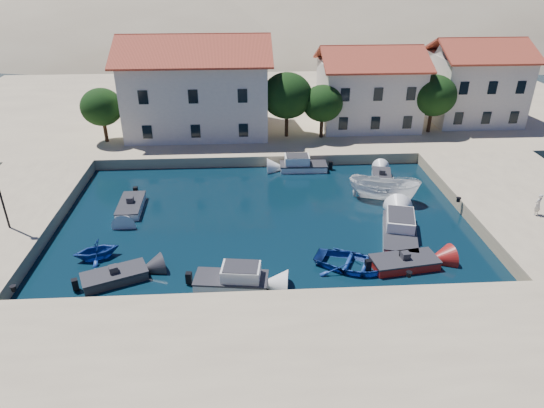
{
  "coord_description": "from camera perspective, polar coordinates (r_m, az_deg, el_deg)",
  "views": [
    {
      "loc": [
        -1.27,
        -21.68,
        17.63
      ],
      "look_at": [
        0.51,
        8.49,
        2.0
      ],
      "focal_mm": 32.0,
      "sensor_mm": 36.0,
      "label": 1
    }
  ],
  "objects": [
    {
      "name": "quay_south",
      "position": [
        23.26,
        0.9,
        -20.1
      ],
      "size": [
        52.0,
        12.0,
        1.0
      ],
      "primitive_type": "cube",
      "color": "tan",
      "rests_on": "ground"
    },
    {
      "name": "cabin_cruiser_south",
      "position": [
        29.16,
        -4.83,
        -8.81
      ],
      "size": [
        4.55,
        2.4,
        1.6
      ],
      "rotation": [
        0.0,
        0.0,
        -0.13
      ],
      "color": "white",
      "rests_on": "ground"
    },
    {
      "name": "rowboat_south",
      "position": [
        31.27,
        9.41,
        -7.4
      ],
      "size": [
        5.8,
        5.14,
        0.99
      ],
      "primitive_type": "imported",
      "rotation": [
        0.0,
        0.0,
        1.13
      ],
      "color": "#1B3E97",
      "rests_on": "ground"
    },
    {
      "name": "motorboat_white_ne",
      "position": [
        43.32,
        12.76,
        3.05
      ],
      "size": [
        2.31,
        3.67,
        1.25
      ],
      "rotation": [
        0.0,
        0.0,
        1.35
      ],
      "color": "white",
      "rests_on": "ground"
    },
    {
      "name": "quay_east",
      "position": [
        42.08,
        28.16,
        -0.13
      ],
      "size": [
        11.0,
        20.0,
        1.0
      ],
      "primitive_type": "cube",
      "color": "tan",
      "rests_on": "ground"
    },
    {
      "name": "motorboat_grey_sw",
      "position": [
        31.07,
        -18.02,
        -8.12
      ],
      "size": [
        4.17,
        3.04,
        1.25
      ],
      "rotation": [
        0.0,
        0.0,
        0.4
      ],
      "color": "#2F2F33",
      "rests_on": "ground"
    },
    {
      "name": "building_right",
      "position": [
        58.8,
        22.81,
        13.36
      ],
      "size": [
        9.45,
        8.4,
        8.8
      ],
      "color": "white",
      "rests_on": "quay_north"
    },
    {
      "name": "building_mid",
      "position": [
        53.84,
        11.3,
        13.51
      ],
      "size": [
        10.5,
        8.4,
        8.3
      ],
      "color": "white",
      "rests_on": "quay_north"
    },
    {
      "name": "quay_north",
      "position": [
        62.17,
        -0.24,
        11.36
      ],
      "size": [
        80.0,
        36.0,
        1.0
      ],
      "primitive_type": "cube",
      "color": "tan",
      "rests_on": "ground"
    },
    {
      "name": "motorboat_red_se",
      "position": [
        31.92,
        15.3,
        -6.66
      ],
      "size": [
        4.42,
        2.46,
        1.25
      ],
      "rotation": [
        0.0,
        0.0,
        0.15
      ],
      "color": "maroon",
      "rests_on": "ground"
    },
    {
      "name": "quay_west",
      "position": [
        40.14,
        -29.19,
        -1.67
      ],
      "size": [
        8.0,
        20.0,
        1.0
      ],
      "primitive_type": "cube",
      "color": "tan",
      "rests_on": "ground"
    },
    {
      "name": "trees",
      "position": [
        49.18,
        3.57,
        12.22
      ],
      "size": [
        37.3,
        5.3,
        6.45
      ],
      "color": "#382314",
      "rests_on": "quay_north"
    },
    {
      "name": "cabin_cruiser_north",
      "position": [
        44.46,
        3.7,
        4.59
      ],
      "size": [
        4.31,
        1.9,
        1.6
      ],
      "rotation": [
        0.0,
        0.0,
        3.12
      ],
      "color": "white",
      "rests_on": "ground"
    },
    {
      "name": "cabin_cruiser_east",
      "position": [
        34.83,
        14.8,
        -3.16
      ],
      "size": [
        3.59,
        5.94,
        1.6
      ],
      "rotation": [
        0.0,
        0.0,
        1.31
      ],
      "color": "white",
      "rests_on": "ground"
    },
    {
      "name": "motorboat_white_west",
      "position": [
        39.01,
        -16.25,
        -0.22
      ],
      "size": [
        1.86,
        4.02,
        1.25
      ],
      "rotation": [
        0.0,
        0.0,
        -1.55
      ],
      "color": "white",
      "rests_on": "ground"
    },
    {
      "name": "bollards",
      "position": [
        30.67,
        4.8,
        -5.27
      ],
      "size": [
        29.36,
        9.56,
        0.3
      ],
      "color": "black",
      "rests_on": "ground"
    },
    {
      "name": "building_left",
      "position": [
        51.25,
        -8.85,
        13.85
      ],
      "size": [
        14.7,
        9.45,
        9.7
      ],
      "color": "white",
      "rests_on": "quay_north"
    },
    {
      "name": "boat_east",
      "position": [
        40.06,
        12.89,
        0.49
      ],
      "size": [
        5.96,
        3.87,
        2.16
      ],
      "primitive_type": "imported",
      "rotation": [
        0.0,
        0.0,
        1.22
      ],
      "color": "white",
      "rests_on": "ground"
    },
    {
      "name": "rowboat_west",
      "position": [
        33.77,
        -19.83,
        -5.96
      ],
      "size": [
        3.51,
        3.28,
        1.49
      ],
      "primitive_type": "imported",
      "rotation": [
        0.0,
        0.0,
        -1.21
      ],
      "color": "#1B3E97",
      "rests_on": "ground"
    },
    {
      "name": "ground",
      "position": [
        27.97,
        -0.02,
        -11.73
      ],
      "size": [
        400.0,
        400.0,
        0.0
      ],
      "primitive_type": "plane",
      "color": "black",
      "rests_on": "ground"
    },
    {
      "name": "hills",
      "position": [
        152.56,
        5.1,
        11.64
      ],
      "size": [
        254.0,
        176.0,
        99.0
      ],
      "color": "#9B8869",
      "rests_on": "ground"
    },
    {
      "name": "pedestrian",
      "position": [
        39.22,
        28.81,
        -0.05
      ],
      "size": [
        0.71,
        0.63,
        1.62
      ],
      "primitive_type": "imported",
      "rotation": [
        0.0,
        0.0,
        3.65
      ],
      "color": "silver",
      "rests_on": "quay_east"
    }
  ]
}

